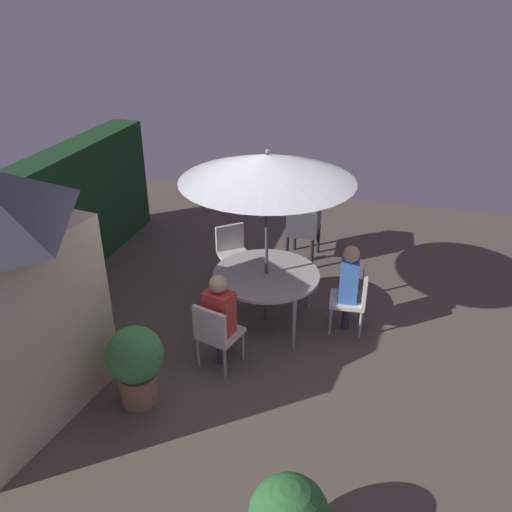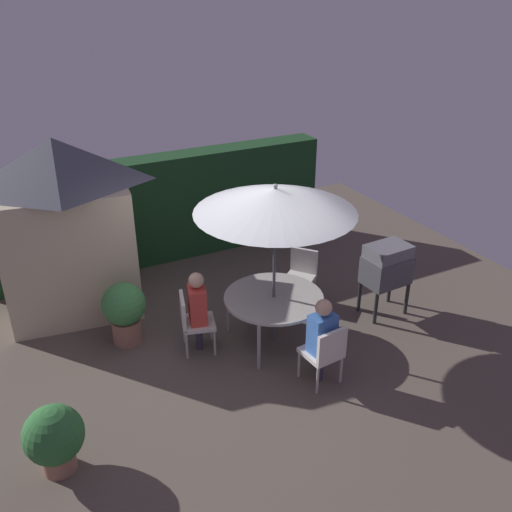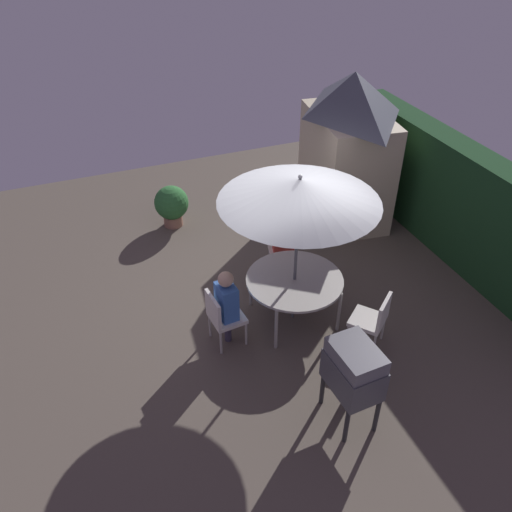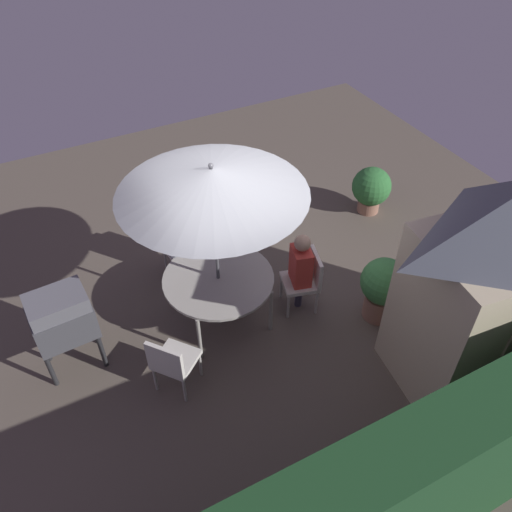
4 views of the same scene
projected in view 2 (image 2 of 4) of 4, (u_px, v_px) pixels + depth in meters
ground_plane at (247, 352)px, 8.08m from camera, size 11.00×11.00×0.00m
hedge_backdrop at (164, 209)px, 10.41m from camera, size 6.36×0.54×2.00m
garden_shed at (66, 228)px, 8.46m from camera, size 2.21×1.60×2.87m
patio_table at (274, 299)px, 8.05m from camera, size 1.45×1.45×0.75m
patio_umbrella at (275, 200)px, 7.36m from camera, size 2.22×2.22×2.47m
bbq_grill at (387, 266)px, 8.68m from camera, size 0.73×0.54×1.20m
chair_near_shed at (192, 319)px, 7.92m from camera, size 0.57×0.57×0.90m
chair_far_side at (325, 351)px, 7.24m from camera, size 0.50×0.51×0.90m
chair_toward_hedge at (301, 273)px, 9.16m from camera, size 0.65×0.65×0.90m
potted_plant_by_shed at (124, 310)px, 8.09m from camera, size 0.64×0.64×0.97m
potted_plant_by_grill at (54, 437)px, 5.97m from camera, size 0.66×0.66×0.83m
person_in_red at (197, 303)px, 7.82m from camera, size 0.32×0.39×1.26m
person_in_blue at (322, 332)px, 7.19m from camera, size 0.36×0.27×1.26m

